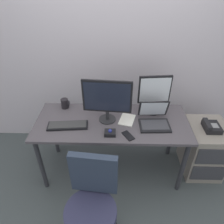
# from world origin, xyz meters

# --- Properties ---
(ground_plane) EXTENTS (8.00, 8.00, 0.00)m
(ground_plane) POSITION_xyz_m (0.00, 0.00, 0.00)
(ground_plane) COLOR #454C4D
(back_wall) EXTENTS (6.00, 0.10, 2.80)m
(back_wall) POSITION_xyz_m (0.00, 0.69, 1.40)
(back_wall) COLOR silver
(back_wall) RESTS_ON ground
(desk) EXTENTS (1.63, 0.68, 0.76)m
(desk) POSITION_xyz_m (0.00, 0.00, 0.67)
(desk) COLOR #4F494E
(desk) RESTS_ON ground
(file_cabinet) EXTENTS (0.42, 0.53, 0.64)m
(file_cabinet) POSITION_xyz_m (1.10, 0.05, 0.32)
(file_cabinet) COLOR gray
(file_cabinet) RESTS_ON ground
(desk_phone) EXTENTS (0.17, 0.20, 0.09)m
(desk_phone) POSITION_xyz_m (1.09, 0.04, 0.67)
(desk_phone) COLOR black
(desk_phone) RESTS_ON file_cabinet
(office_chair) EXTENTS (0.52, 0.52, 0.91)m
(office_chair) POSITION_xyz_m (-0.15, -0.78, 0.41)
(office_chair) COLOR black
(office_chair) RESTS_ON ground
(monitor_main) EXTENTS (0.50, 0.18, 0.47)m
(monitor_main) POSITION_xyz_m (-0.05, 0.02, 1.02)
(monitor_main) COLOR #262628
(monitor_main) RESTS_ON desk
(monitor_side) EXTENTS (0.35, 0.18, 0.44)m
(monitor_side) POSITION_xyz_m (0.45, 0.20, 1.00)
(monitor_side) COLOR #262628
(monitor_side) RESTS_ON desk
(keyboard) EXTENTS (0.42, 0.17, 0.03)m
(keyboard) POSITION_xyz_m (-0.45, -0.10, 0.77)
(keyboard) COLOR black
(keyboard) RESTS_ON desk
(laptop) EXTENTS (0.32, 0.30, 0.23)m
(laptop) POSITION_xyz_m (0.44, -0.02, 0.81)
(laptop) COLOR black
(laptop) RESTS_ON desk
(trackball_mouse) EXTENTS (0.11, 0.09, 0.07)m
(trackball_mouse) POSITION_xyz_m (-0.01, -0.21, 0.78)
(trackball_mouse) COLOR black
(trackball_mouse) RESTS_ON desk
(coffee_mug) EXTENTS (0.09, 0.08, 0.11)m
(coffee_mug) POSITION_xyz_m (-0.55, 0.25, 0.81)
(coffee_mug) COLOR black
(coffee_mug) RESTS_ON desk
(paper_notepad) EXTENTS (0.20, 0.24, 0.01)m
(paper_notepad) POSITION_xyz_m (0.16, 0.02, 0.76)
(paper_notepad) COLOR white
(paper_notepad) RESTS_ON desk
(cell_phone) EXTENTS (0.13, 0.16, 0.01)m
(cell_phone) POSITION_xyz_m (0.16, -0.23, 0.76)
(cell_phone) COLOR black
(cell_phone) RESTS_ON desk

